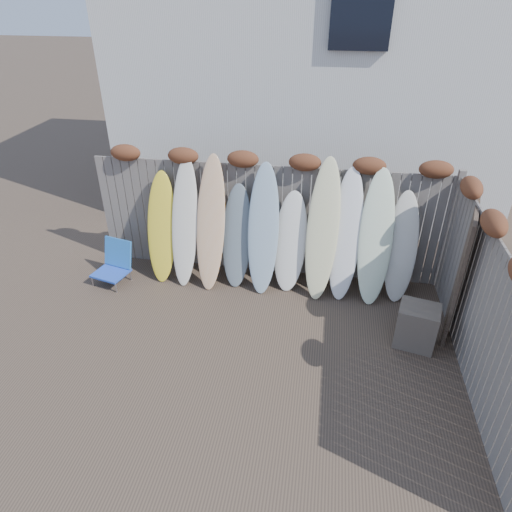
# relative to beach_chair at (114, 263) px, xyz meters

# --- Properties ---
(ground) EXTENTS (80.00, 80.00, 0.00)m
(ground) POSITION_rel_beach_chair_xyz_m (2.58, -1.66, -0.34)
(ground) COLOR #493A2D
(back_fence) EXTENTS (6.05, 0.28, 2.24)m
(back_fence) POSITION_rel_beach_chair_xyz_m (2.64, 0.74, 0.85)
(back_fence) COLOR slate
(back_fence) RESTS_ON ground
(right_fence) EXTENTS (0.28, 4.40, 2.24)m
(right_fence) POSITION_rel_beach_chair_xyz_m (5.58, -1.40, 0.81)
(right_fence) COLOR slate
(right_fence) RESTS_ON ground
(house) EXTENTS (8.50, 5.50, 6.33)m
(house) POSITION_rel_beach_chair_xyz_m (3.08, 4.84, 2.86)
(house) COLOR silver
(house) RESTS_ON ground
(beach_chair) EXTENTS (0.67, 0.70, 0.73)m
(beach_chair) POSITION_rel_beach_chair_xyz_m (0.00, 0.00, 0.00)
(beach_chair) COLOR blue
(beach_chair) RESTS_ON ground
(wooden_crate) EXTENTS (0.64, 0.57, 0.64)m
(wooden_crate) POSITION_rel_beach_chair_xyz_m (4.99, -0.90, -0.02)
(wooden_crate) COLOR brown
(wooden_crate) RESTS_ON ground
(lattice_panel) EXTENTS (0.41, 1.27, 1.97)m
(lattice_panel) POSITION_rel_beach_chair_xyz_m (5.57, -0.29, 0.65)
(lattice_panel) COLOR brown
(lattice_panel) RESTS_ON ground
(surfboard_0) EXTENTS (0.51, 0.67, 1.87)m
(surfboard_0) POSITION_rel_beach_chair_xyz_m (0.82, 0.32, 0.60)
(surfboard_0) COLOR yellow
(surfboard_0) RESTS_ON ground
(surfboard_1) EXTENTS (0.48, 0.77, 2.13)m
(surfboard_1) POSITION_rel_beach_chair_xyz_m (1.24, 0.31, 0.73)
(surfboard_1) COLOR silver
(surfboard_1) RESTS_ON ground
(surfboard_2) EXTENTS (0.52, 0.80, 2.21)m
(surfboard_2) POSITION_rel_beach_chair_xyz_m (1.70, 0.27, 0.77)
(surfboard_2) COLOR #F1D08A
(surfboard_2) RESTS_ON ground
(surfboard_3) EXTENTS (0.51, 0.62, 1.72)m
(surfboard_3) POSITION_rel_beach_chair_xyz_m (2.13, 0.35, 0.52)
(surfboard_3) COLOR slate
(surfboard_3) RESTS_ON ground
(surfboard_4) EXTENTS (0.53, 0.76, 2.12)m
(surfboard_4) POSITION_rel_beach_chair_xyz_m (2.58, 0.29, 0.72)
(surfboard_4) COLOR #8FAABE
(surfboard_4) RESTS_ON ground
(surfboard_5) EXTENTS (0.60, 0.65, 1.66)m
(surfboard_5) POSITION_rel_beach_chair_xyz_m (3.03, 0.36, 0.49)
(surfboard_5) COLOR white
(surfboard_5) RESTS_ON ground
(surfboard_6) EXTENTS (0.57, 0.83, 2.25)m
(surfboard_6) POSITION_rel_beach_chair_xyz_m (3.55, 0.29, 0.79)
(surfboard_6) COLOR #F9F4B7
(surfboard_6) RESTS_ON ground
(surfboard_7) EXTENTS (0.55, 0.78, 2.10)m
(surfboard_7) POSITION_rel_beach_chair_xyz_m (3.92, 0.32, 0.71)
(surfboard_7) COLOR white
(surfboard_7) RESTS_ON ground
(surfboard_8) EXTENTS (0.53, 0.75, 2.13)m
(surfboard_8) POSITION_rel_beach_chair_xyz_m (4.39, 0.27, 0.73)
(surfboard_8) COLOR white
(surfboard_8) RESTS_ON ground
(surfboard_9) EXTENTS (0.51, 0.64, 1.77)m
(surfboard_9) POSITION_rel_beach_chair_xyz_m (4.82, 0.36, 0.55)
(surfboard_9) COLOR silver
(surfboard_9) RESTS_ON ground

